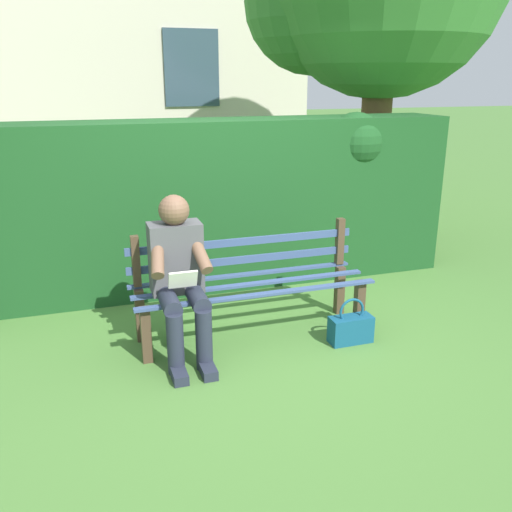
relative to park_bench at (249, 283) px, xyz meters
The scene contains 5 objects.
ground 0.42m from the park_bench, 90.00° to the left, with size 60.00×60.00×0.00m, color #477533.
park_bench is the anchor object (origin of this frame).
person_seated 0.64m from the park_bench, 16.52° to the left, with size 0.44×0.73×1.17m.
hedge_backdrop 1.24m from the park_bench, 94.73° to the right, with size 4.56×0.70×1.64m.
handbag 0.86m from the park_bench, 148.05° to the left, with size 0.33×0.14×0.36m.
Camera 1 is at (1.20, 3.76, 1.95)m, focal length 38.33 mm.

